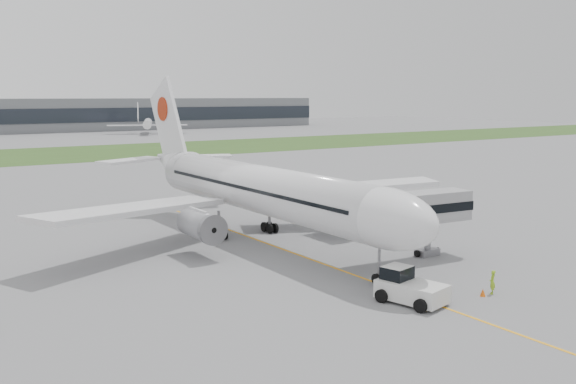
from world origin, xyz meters
TOP-DOWN VIEW (x-y plane):
  - ground at (0.00, 0.00)m, footprint 600.00×600.00m
  - apron_markings at (0.00, -5.00)m, footprint 70.00×70.00m
  - grass_strip at (0.00, 120.00)m, footprint 600.00×50.00m
  - airliner at (0.00, 4.87)m, footprint 48.13×53.95m
  - pushback_tug at (-1.26, -19.63)m, footprint 4.31×5.52m
  - jet_bridge at (6.49, -10.72)m, footprint 14.21×4.19m
  - safety_cone_left at (-0.50, -19.75)m, footprint 0.36×0.36m
  - safety_cone_right at (4.46, -21.92)m, footprint 0.44×0.44m
  - ground_crew_near at (5.57, -21.89)m, footprint 0.81×0.79m
  - distant_aircraft_right at (61.80, 192.85)m, footprint 39.65×37.63m

SIDE VIEW (x-z plane):
  - ground at x=0.00m, z-range 0.00..0.00m
  - apron_markings at x=0.00m, z-range -0.02..0.02m
  - distant_aircraft_right at x=61.80m, z-range -6.02..6.02m
  - grass_strip at x=0.00m, z-range 0.00..0.02m
  - safety_cone_left at x=-0.50m, z-range 0.00..0.49m
  - safety_cone_right at x=4.46m, z-range 0.00..0.61m
  - ground_crew_near at x=5.57m, z-range 0.00..1.88m
  - pushback_tug at x=-1.26m, z-range -0.10..2.46m
  - jet_bridge at x=6.49m, z-range 1.56..8.06m
  - airliner at x=0.00m, z-range -3.28..14.60m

